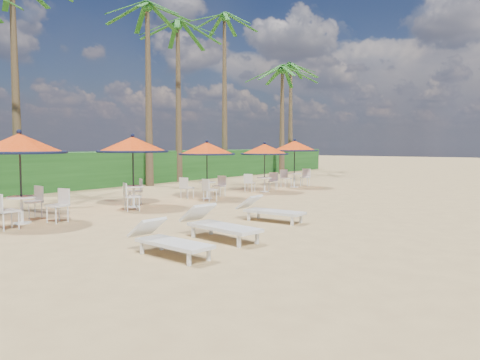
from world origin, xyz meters
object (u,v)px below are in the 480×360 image
object	(u,v)px
station_2	(207,156)
lounger_mid	(217,223)
station_1	(133,151)
lounger_far	(268,209)
station_4	(295,150)
station_0	(22,155)
lounger_near	(167,239)
station_3	(264,154)

from	to	relation	value
station_2	lounger_mid	bearing A→B (deg)	-47.62
station_1	lounger_far	world-z (taller)	station_1
station_4	lounger_mid	xyz separation A→B (m)	(5.27, -12.67, -1.53)
station_0	lounger_near	distance (m)	6.14
station_1	station_3	size ratio (longest dim) A/B	1.11
station_2	lounger_near	size ratio (longest dim) A/B	1.19
lounger_mid	station_2	bearing A→B (deg)	141.40
station_2	station_4	distance (m)	6.62
station_0	lounger_near	bearing A→B (deg)	-2.91
station_1	lounger_near	xyz separation A→B (m)	(6.12, -4.39, -1.63)
station_1	lounger_mid	bearing A→B (deg)	-23.43
station_4	lounger_mid	bearing A→B (deg)	-67.41
lounger_far	station_0	bearing A→B (deg)	-141.44
station_1	station_2	xyz separation A→B (m)	(0.36, 3.51, -0.22)
station_4	lounger_mid	size ratio (longest dim) A/B	1.10
lounger_mid	lounger_far	size ratio (longest dim) A/B	1.12
station_1	station_4	world-z (taller)	station_1
lounger_far	lounger_mid	bearing A→B (deg)	-82.23
lounger_near	lounger_far	xyz separation A→B (m)	(-0.70, 4.69, 0.01)
station_1	station_2	distance (m)	3.53
station_0	station_2	world-z (taller)	station_0
station_3	lounger_near	distance (m)	12.90
station_4	lounger_far	size ratio (longest dim) A/B	1.23
station_1	station_2	world-z (taller)	station_1
station_0	lounger_mid	size ratio (longest dim) A/B	1.15
station_1	station_3	xyz separation A→B (m)	(0.68, 7.21, -0.19)
station_3	station_0	bearing A→B (deg)	-92.41
station_3	station_4	xyz separation A→B (m)	(-0.06, 2.91, 0.13)
station_4	lounger_far	world-z (taller)	station_4
station_0	lounger_far	xyz separation A→B (m)	(5.22, 4.39, -1.57)
station_3	lounger_far	bearing A→B (deg)	-55.53
lounger_near	lounger_mid	bearing A→B (deg)	102.01
station_1	station_0	bearing A→B (deg)	-87.17
station_2	lounger_mid	size ratio (longest dim) A/B	1.05
station_4	station_0	bearing A→B (deg)	-91.67
station_0	lounger_mid	xyz separation A→B (m)	(5.69, 1.54, -1.54)
station_0	station_4	size ratio (longest dim) A/B	1.05
lounger_mid	station_1	bearing A→B (deg)	165.59
station_0	lounger_mid	bearing A→B (deg)	15.15
station_4	lounger_mid	distance (m)	13.81
station_4	station_2	bearing A→B (deg)	-92.21
lounger_near	station_4	bearing A→B (deg)	115.46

